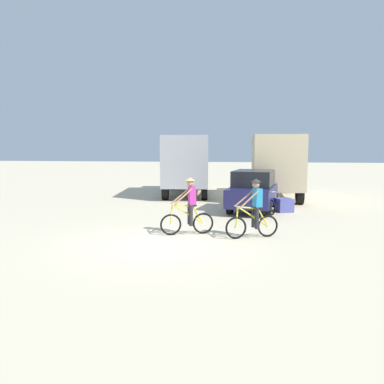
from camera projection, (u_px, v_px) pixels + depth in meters
ground_plane at (159, 245)px, 11.27m from camera, size 120.00×120.00×0.00m
box_truck_grey_hauler at (186, 162)px, 22.92m from camera, size 3.10×6.97×3.35m
box_truck_tan_camper at (275, 163)px, 21.40m from camera, size 2.47×6.78×3.35m
sedan_parked at (254, 190)px, 17.32m from camera, size 2.44×4.44×1.76m
cyclist_orange_shirt at (189, 208)px, 12.60m from camera, size 1.64×0.74×1.82m
cyclist_cowboy_hat at (254, 211)px, 12.13m from camera, size 1.61×0.80×1.82m
bicycle_spare at (263, 204)px, 16.58m from camera, size 0.94×1.52×0.97m
supply_crate at (284, 205)px, 17.03m from camera, size 0.83×0.84×0.58m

